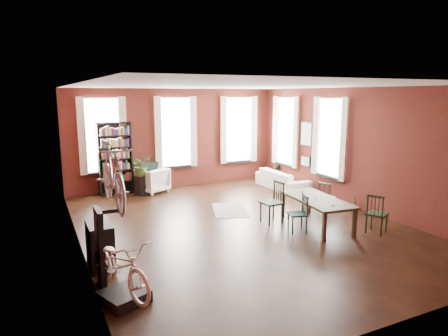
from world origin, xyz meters
TOP-DOWN VIEW (x-y plane):
  - room at (0.25, 0.62)m, footprint 9.00×9.04m
  - dining_table at (1.56, -0.83)m, footprint 1.11×2.05m
  - dining_chair_a at (0.94, -0.96)m, footprint 0.48×0.48m
  - dining_chair_b at (0.78, -0.15)m, footprint 0.47×0.47m
  - dining_chair_c at (2.49, -1.76)m, footprint 0.54×0.54m
  - dining_chair_d at (2.56, -0.00)m, footprint 0.48×0.48m
  - bookshelf at (-2.00, 4.30)m, footprint 1.00×0.32m
  - white_armchair at (-0.95, 4.03)m, footprint 1.07×1.04m
  - cream_sofa at (2.95, 2.60)m, footprint 0.61×2.08m
  - striped_rug at (0.35, 1.19)m, footprint 1.28×1.59m
  - bike_trainer at (-3.18, -2.36)m, footprint 0.77×0.77m
  - bike_wall_rack at (-3.40, -1.80)m, footprint 0.16×0.60m
  - console_table at (-3.28, -0.90)m, footprint 0.40×0.80m
  - plant_stand at (-1.34, 3.83)m, footprint 0.38×0.38m
  - plant_by_sofa at (3.37, 3.71)m, footprint 0.56×0.72m
  - plant_small at (3.37, -0.18)m, footprint 0.41×0.41m
  - bicycle_floor at (-3.22, -2.37)m, footprint 0.79×0.97m
  - bicycle_hung at (-3.15, -1.80)m, footprint 0.47×1.00m
  - plant_on_stand at (-1.32, 3.85)m, footprint 0.78×0.82m

SIDE VIEW (x-z plane):
  - striped_rug at x=0.35m, z-range 0.00..0.01m
  - plant_small at x=3.37m, z-range 0.00..0.14m
  - bike_trainer at x=-3.18m, z-range 0.00..0.17m
  - plant_by_sofa at x=3.37m, z-range 0.00..0.29m
  - plant_stand at x=-1.34m, z-range 0.00..0.58m
  - dining_table at x=1.56m, z-range 0.00..0.67m
  - dining_chair_d at x=2.56m, z-range 0.00..0.78m
  - console_table at x=-3.28m, z-range 0.00..0.80m
  - cream_sofa at x=2.95m, z-range 0.00..0.81m
  - dining_chair_a at x=0.94m, z-range 0.00..0.83m
  - white_armchair at x=-0.95m, z-range 0.00..0.84m
  - dining_chair_c at x=2.49m, z-range 0.00..0.88m
  - dining_chair_b at x=0.78m, z-range 0.00..0.99m
  - bike_wall_rack at x=-3.40m, z-range 0.00..1.30m
  - plant_on_stand at x=-1.32m, z-range 0.58..1.10m
  - bicycle_floor at x=-3.22m, z-range 0.17..1.77m
  - bookshelf at x=-2.00m, z-range 0.00..2.20m
  - bicycle_hung at x=-3.15m, z-range 1.30..2.96m
  - room at x=0.25m, z-range 0.53..3.75m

